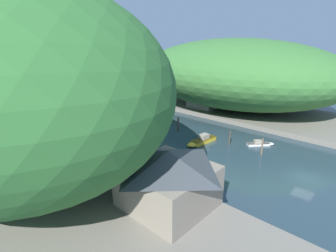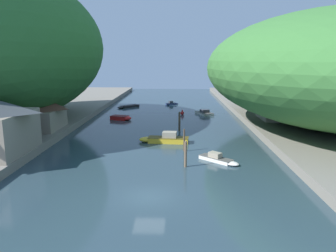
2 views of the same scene
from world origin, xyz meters
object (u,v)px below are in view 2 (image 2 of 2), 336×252
boat_red_skiff (203,112)px  person_on_quay (5,150)px  boat_cabin_cruiser (127,107)px  channel_buoy_near (182,113)px  boat_open_rowboat (172,104)px  boat_near_quay (219,159)px  boat_white_cruiser (163,139)px  right_bank_cottage (278,105)px  boat_far_right_bank (122,118)px  boathouse_shed (39,112)px

boat_red_skiff → person_on_quay: size_ratio=3.29×
boat_cabin_cruiser → channel_buoy_near: 15.39m
boat_open_rowboat → person_on_quay: person_on_quay is taller
boat_open_rowboat → channel_buoy_near: 14.53m
person_on_quay → boat_red_skiff: bearing=-13.1°
boat_near_quay → boat_open_rowboat: 44.40m
boat_white_cruiser → right_bank_cottage: bearing=-51.1°
boat_red_skiff → person_on_quay: (-22.07, -33.62, 1.62)m
right_bank_cottage → boat_far_right_bank: bearing=172.3°
boathouse_shed → boat_open_rowboat: boathouse_shed is taller
boat_far_right_bank → person_on_quay: bearing=3.5°
boat_cabin_cruiser → boat_white_cruiser: bearing=151.8°
boat_open_rowboat → channel_buoy_near: size_ratio=3.04×
boat_red_skiff → channel_buoy_near: size_ratio=5.19×
boat_open_rowboat → channel_buoy_near: channel_buoy_near is taller
boat_white_cruiser → person_on_quay: bearing=130.5°
boathouse_shed → boat_open_rowboat: (18.27, 32.37, -3.11)m
boathouse_shed → right_bank_cottage: size_ratio=1.01×
boat_near_quay → person_on_quay: size_ratio=2.52×
boathouse_shed → boat_open_rowboat: 37.30m
boat_cabin_cruiser → person_on_quay: person_on_quay is taller
boat_white_cruiser → person_on_quay: 18.71m
boathouse_shed → boat_white_cruiser: (17.67, -3.56, -2.94)m
boathouse_shed → boat_near_quay: bearing=-26.0°
boat_near_quay → boat_open_rowboat: (-5.67, 44.03, 0.00)m
boat_white_cruiser → boathouse_shed: bearing=83.4°
boat_near_quay → boat_far_right_bank: bearing=-106.5°
person_on_quay → boat_far_right_bank: bearing=5.5°
boat_near_quay → right_bank_cottage: bearing=-167.8°
right_bank_cottage → boat_white_cruiser: bearing=-145.9°
boathouse_shed → boat_red_skiff: bearing=37.9°
boathouse_shed → boat_far_right_bank: boathouse_shed is taller
boat_red_skiff → right_bank_cottage: bearing=-65.1°
boat_cabin_cruiser → boat_near_quay: bearing=156.8°
right_bank_cottage → boat_cabin_cruiser: size_ratio=1.48×
boat_white_cruiser → boat_far_right_bank: boat_white_cruiser is taller
boat_cabin_cruiser → boat_open_rowboat: boat_open_rowboat is taller
right_bank_cottage → channel_buoy_near: size_ratio=6.84×
boathouse_shed → boat_far_right_bank: (9.55, 12.49, -3.05)m
right_bank_cottage → person_on_quay: bearing=-145.2°
boat_cabin_cruiser → boat_white_cruiser: (9.39, -30.97, 0.22)m
boat_far_right_bank → boat_open_rowboat: (8.72, 19.88, -0.06)m
boathouse_shed → boat_cabin_cruiser: bearing=73.2°
boat_cabin_cruiser → boat_red_skiff: size_ratio=0.89×
boat_cabin_cruiser → boat_open_rowboat: bearing=-108.7°
boathouse_shed → boat_far_right_bank: bearing=52.6°
boathouse_shed → boat_near_quay: size_ratio=1.73×
channel_buoy_near → person_on_quay: size_ratio=0.63×
boat_white_cruiser → channel_buoy_near: boat_white_cruiser is taller
boathouse_shed → boat_red_skiff: size_ratio=1.33×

